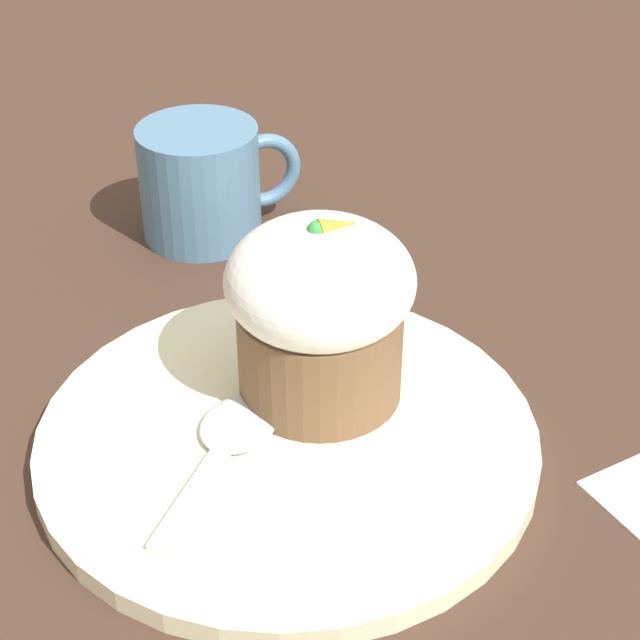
{
  "coord_description": "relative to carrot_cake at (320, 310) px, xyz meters",
  "views": [
    {
      "loc": [
        -0.14,
        -0.39,
        0.37
      ],
      "look_at": [
        0.03,
        0.02,
        0.06
      ],
      "focal_mm": 60.0,
      "sensor_mm": 36.0,
      "label": 1
    }
  ],
  "objects": [
    {
      "name": "ground_plane",
      "position": [
        -0.03,
        -0.02,
        -0.06
      ],
      "size": [
        4.0,
        4.0,
        0.0
      ],
      "primitive_type": "plane",
      "color": "#3D281E"
    },
    {
      "name": "coffee_cup",
      "position": [
        0.0,
        0.21,
        -0.03
      ],
      "size": [
        0.11,
        0.08,
        0.08
      ],
      "color": "teal",
      "rests_on": "ground_plane"
    },
    {
      "name": "spoon",
      "position": [
        -0.06,
        -0.02,
        -0.05
      ],
      "size": [
        0.1,
        0.1,
        0.01
      ],
      "color": "silver",
      "rests_on": "dessert_plate"
    },
    {
      "name": "carrot_cake",
      "position": [
        0.0,
        0.0,
        0.0
      ],
      "size": [
        0.1,
        0.1,
        0.1
      ],
      "color": "brown",
      "rests_on": "dessert_plate"
    },
    {
      "name": "dessert_plate",
      "position": [
        -0.03,
        -0.02,
        -0.06
      ],
      "size": [
        0.26,
        0.26,
        0.01
      ],
      "color": "beige",
      "rests_on": "ground_plane"
    }
  ]
}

